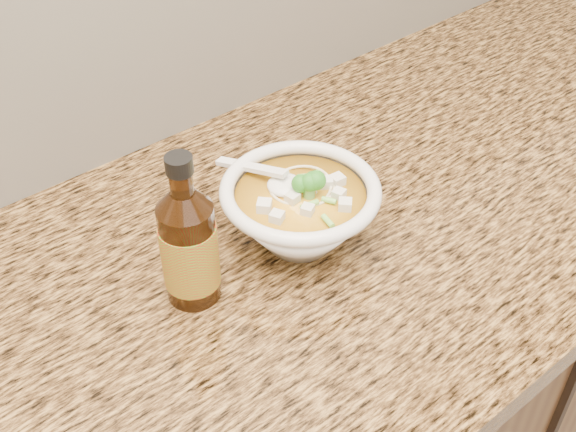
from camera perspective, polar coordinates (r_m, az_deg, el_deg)
counter_slab at (r=0.86m, az=-15.29°, el=-11.28°), size 4.00×0.68×0.04m
soup_bowl at (r=0.91m, az=0.97°, el=0.31°), size 0.20×0.23×0.11m
hot_sauce_bottle at (r=0.83m, az=-7.83°, el=-2.42°), size 0.08×0.08×0.20m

